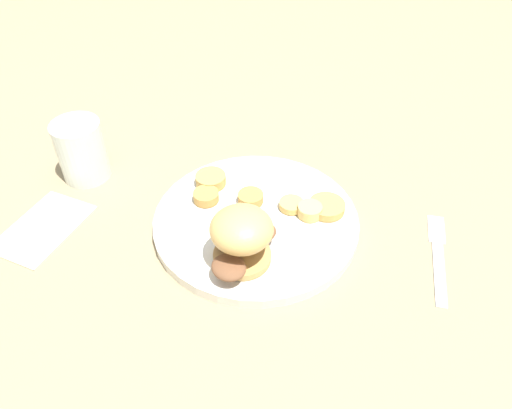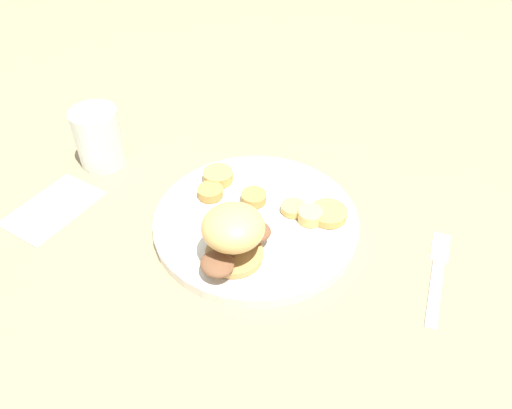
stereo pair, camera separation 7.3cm
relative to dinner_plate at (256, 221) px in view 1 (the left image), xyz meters
name	(u,v)px [view 1 (the left image)]	position (x,y,z in m)	size (l,w,h in m)	color
ground_plane	(256,226)	(0.00, 0.00, -0.01)	(4.00, 4.00, 0.00)	#937F5B
dinner_plate	(256,221)	(0.00, 0.00, 0.00)	(0.31, 0.31, 0.02)	white
sandwich	(242,236)	(0.02, 0.08, 0.05)	(0.10, 0.12, 0.08)	tan
potato_round_0	(327,207)	(-0.11, -0.01, 0.01)	(0.06, 0.06, 0.01)	tan
potato_round_1	(291,205)	(-0.06, -0.02, 0.01)	(0.04, 0.04, 0.01)	tan
potato_round_2	(206,196)	(0.07, -0.04, 0.02)	(0.04, 0.04, 0.01)	#BC8942
potato_round_3	(310,209)	(-0.08, 0.00, 0.02)	(0.04, 0.04, 0.02)	#DBB766
potato_round_4	(211,179)	(0.07, -0.08, 0.02)	(0.05, 0.05, 0.02)	tan
potato_round_5	(251,198)	(0.01, -0.04, 0.02)	(0.04, 0.04, 0.01)	#BC8942
fork	(438,256)	(-0.26, 0.08, -0.01)	(0.07, 0.17, 0.00)	silver
drinking_glass	(81,151)	(0.28, -0.14, 0.04)	(0.08, 0.08, 0.10)	silver
napkin	(43,227)	(0.32, -0.01, -0.01)	(0.14, 0.09, 0.01)	beige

